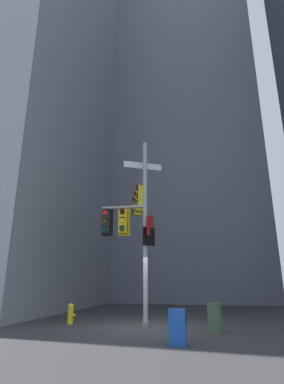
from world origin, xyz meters
name	(u,v)px	position (x,y,z in m)	size (l,w,h in m)	color
ground	(146,327)	(0.00, 0.00, 0.00)	(120.00, 120.00, 0.00)	#38383A
building_tower_left	(11,46)	(-14.04, 7.61, 22.22)	(17.68, 17.68, 44.44)	#9399A3
building_mid_block	(166,129)	(-1.62, 20.35, 19.11)	(17.91, 17.91, 38.21)	slate
signal_pole_assembly	(135,213)	(-0.65, 0.84, 4.47)	(2.49, 3.56, 7.40)	#9EA0A3
fire_hydrant	(71,313)	(-3.05, 0.12, 0.41)	(0.33, 0.23, 0.78)	yellow
newspaper_box	(178,327)	(1.50, -3.11, 0.45)	(0.45, 0.36, 0.90)	#194CB2
trash_bin	(215,317)	(2.49, -0.78, 0.46)	(0.47, 0.47, 0.93)	#3F593F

